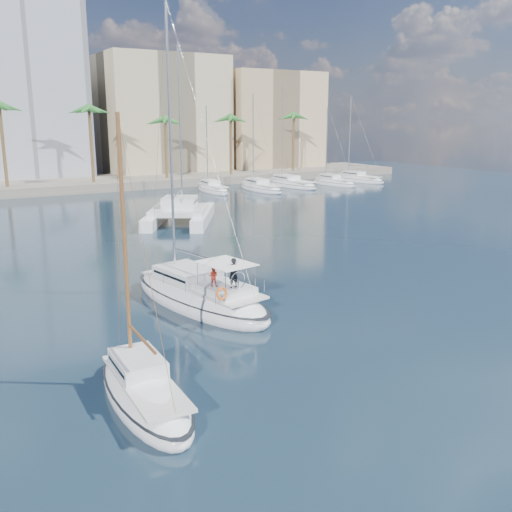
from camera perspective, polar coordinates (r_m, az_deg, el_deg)
ground at (r=29.60m, az=1.51°, el=-6.04°), size 160.00×160.00×0.00m
quay at (r=86.38m, az=-20.67°, el=6.56°), size 120.00×14.00×1.20m
building_beige at (r=100.58m, az=-9.39°, el=13.49°), size 20.00×14.00×20.00m
building_tan_right at (r=107.80m, az=1.24°, el=13.14°), size 18.00×12.00×18.00m
palm_centre at (r=81.94m, az=-20.73°, el=13.02°), size 3.60×3.60×12.30m
palm_right at (r=94.24m, az=0.63°, el=13.84°), size 3.60×3.60×12.30m
main_sloop at (r=31.36m, az=-5.72°, el=-3.97°), size 5.48×11.66×16.64m
small_sloop at (r=21.34m, az=-11.10°, el=-13.26°), size 2.65×7.59×10.79m
catamaran at (r=56.16m, az=-7.63°, el=4.48°), size 10.81×12.71×16.71m
seagull at (r=32.41m, az=-1.65°, el=-3.65°), size 1.16×0.50×0.21m
moored_yacht_a at (r=79.35m, az=-4.33°, el=6.40°), size 3.37×9.52×11.90m
moored_yacht_b at (r=80.70m, az=0.47°, el=6.56°), size 3.32×10.83×13.72m
moored_yacht_c at (r=85.86m, az=3.52°, el=6.96°), size 3.98×12.33×15.54m
moored_yacht_d at (r=88.08m, az=7.79°, el=7.03°), size 3.52×9.55×11.90m
moored_yacht_e at (r=93.73m, az=10.17°, el=7.34°), size 4.61×11.11×13.72m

